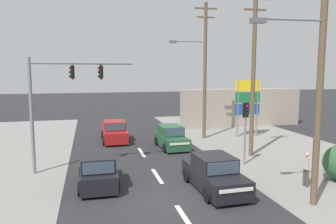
# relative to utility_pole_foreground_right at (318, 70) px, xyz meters

# --- Properties ---
(ground_plane) EXTENTS (140.00, 140.00, 0.00)m
(ground_plane) POSITION_rel_utility_pole_foreground_right_xyz_m (-5.19, 2.00, -5.35)
(ground_plane) COLOR #28282B
(lane_dash_near) EXTENTS (0.20, 2.40, 0.01)m
(lane_dash_near) POSITION_rel_utility_pole_foreground_right_xyz_m (-5.19, 0.00, -5.34)
(lane_dash_near) COLOR silver
(lane_dash_near) RESTS_ON ground
(lane_dash_mid) EXTENTS (0.20, 2.40, 0.01)m
(lane_dash_mid) POSITION_rel_utility_pole_foreground_right_xyz_m (-5.19, 5.00, -5.34)
(lane_dash_mid) COLOR silver
(lane_dash_mid) RESTS_ON ground
(lane_dash_far) EXTENTS (0.20, 2.40, 0.01)m
(lane_dash_far) POSITION_rel_utility_pole_foreground_right_xyz_m (-5.19, 10.00, -5.34)
(lane_dash_far) COLOR silver
(lane_dash_far) RESTS_ON ground
(kerb_right_verge) EXTENTS (10.00, 44.00, 0.02)m
(kerb_right_verge) POSITION_rel_utility_pole_foreground_right_xyz_m (3.81, 4.00, -5.34)
(kerb_right_verge) COLOR gray
(kerb_right_verge) RESTS_ON ground
(utility_pole_foreground_right) EXTENTS (3.78, 0.46, 9.96)m
(utility_pole_foreground_right) POSITION_rel_utility_pole_foreground_right_xyz_m (0.00, 0.00, 0.00)
(utility_pole_foreground_right) COLOR brown
(utility_pole_foreground_right) RESTS_ON ground
(utility_pole_midground_right) EXTENTS (1.80, 0.26, 10.05)m
(utility_pole_midground_right) POSITION_rel_utility_pole_foreground_right_xyz_m (1.38, 7.56, -0.08)
(utility_pole_midground_right) COLOR brown
(utility_pole_midground_right) RESTS_ON ground
(utility_pole_background_right) EXTENTS (3.78, 0.42, 10.46)m
(utility_pole_background_right) POSITION_rel_utility_pole_foreground_right_xyz_m (0.23, 13.34, 0.25)
(utility_pole_background_right) COLOR brown
(utility_pole_background_right) RESTS_ON ground
(traffic_signal_mast) EXTENTS (5.29, 0.48, 6.00)m
(traffic_signal_mast) POSITION_rel_utility_pole_foreground_right_xyz_m (-10.02, 6.93, -1.20)
(traffic_signal_mast) COLOR slate
(traffic_signal_mast) RESTS_ON ground
(pedestal_signal_right_kerb) EXTENTS (0.43, 0.31, 3.56)m
(pedestal_signal_right_kerb) POSITION_rel_utility_pole_foreground_right_xyz_m (0.07, 5.82, -2.93)
(pedestal_signal_right_kerb) COLOR slate
(pedestal_signal_right_kerb) RESTS_ON ground
(shopping_plaza_sign) EXTENTS (2.10, 0.16, 4.60)m
(shopping_plaza_sign) POSITION_rel_utility_pole_foreground_right_xyz_m (3.96, 13.17, -2.36)
(shopping_plaza_sign) COLOR slate
(shopping_plaza_sign) RESTS_ON ground
(shopfront_wall_far) EXTENTS (12.00, 1.00, 3.60)m
(shopfront_wall_far) POSITION_rel_utility_pole_foreground_right_xyz_m (5.81, 18.00, -3.55)
(shopfront_wall_far) COLOR #A39384
(shopfront_wall_far) RESTS_ON ground
(hatchback_crossing_left) EXTENTS (1.79, 3.64, 1.53)m
(hatchback_crossing_left) POSITION_rel_utility_pole_foreground_right_xyz_m (-8.14, 4.22, -4.64)
(hatchback_crossing_left) COLOR black
(hatchback_crossing_left) RESTS_ON ground
(sedan_oncoming_mid) EXTENTS (1.99, 4.29, 1.56)m
(sedan_oncoming_mid) POSITION_rel_utility_pole_foreground_right_xyz_m (-3.08, 2.54, -4.64)
(sedan_oncoming_mid) COLOR black
(sedan_oncoming_mid) RESTS_ON ground
(sedan_kerbside_parked) EXTENTS (1.89, 4.24, 1.56)m
(sedan_kerbside_parked) POSITION_rel_utility_pole_foreground_right_xyz_m (-6.62, 14.01, -4.64)
(sedan_kerbside_parked) COLOR maroon
(sedan_kerbside_parked) RESTS_ON ground
(hatchback_oncoming_near) EXTENTS (1.90, 3.70, 1.53)m
(hatchback_oncoming_near) POSITION_rel_utility_pole_foreground_right_xyz_m (-2.96, 10.87, -4.64)
(hatchback_oncoming_near) COLOR #235633
(hatchback_oncoming_near) RESTS_ON ground
(pedestrian_at_kerb) EXTENTS (0.26, 0.56, 1.63)m
(pedestrian_at_kerb) POSITION_rel_utility_pole_foreground_right_xyz_m (1.15, 1.85, -4.42)
(pedestrian_at_kerb) COLOR #47423D
(pedestrian_at_kerb) RESTS_ON ground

